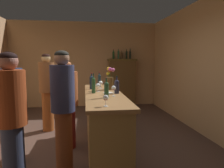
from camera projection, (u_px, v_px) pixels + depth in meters
floor at (86, 151)px, 3.48m from camera, size 9.14×9.14×0.00m
wall_back at (85, 65)px, 6.84m from camera, size 4.97×0.12×2.83m
wall_right at (223, 68)px, 3.65m from camera, size 0.12×7.15×2.83m
bar_counter at (103, 122)px, 3.41m from camera, size 0.60×2.39×1.01m
display_cabinet at (122, 82)px, 6.80m from camera, size 0.96×0.37×1.61m
wine_bottle_merlot at (117, 86)px, 3.28m from camera, size 0.08×0.08×0.29m
wine_bottle_rose at (91, 82)px, 3.79m from camera, size 0.08×0.08×0.31m
wine_bottle_pinot at (99, 80)px, 4.16m from camera, size 0.07×0.07×0.31m
wine_bottle_riesling at (106, 89)px, 2.92m from camera, size 0.07×0.07×0.29m
wine_bottle_chardonnay at (93, 84)px, 3.32m from camera, size 0.06×0.06×0.33m
wine_glass_front at (101, 83)px, 3.87m from camera, size 0.08×0.08×0.15m
wine_glass_mid at (98, 86)px, 3.49m from camera, size 0.08×0.08×0.14m
wine_glass_rear at (106, 98)px, 2.36m from camera, size 0.06×0.06×0.14m
wine_glass_spare at (113, 89)px, 3.03m from camera, size 0.07×0.07×0.16m
flower_arrangement at (109, 81)px, 3.73m from camera, size 0.17×0.15×0.42m
cheese_plate at (108, 93)px, 3.33m from camera, size 0.16×0.16×0.01m
display_bottle_left at (113, 55)px, 6.66m from camera, size 0.07×0.07×0.32m
display_bottle_midleft at (118, 54)px, 6.68m from camera, size 0.07×0.07×0.34m
display_bottle_center at (122, 55)px, 6.70m from camera, size 0.07×0.07×0.28m
display_bottle_midright at (126, 55)px, 6.72m from camera, size 0.06×0.06×0.32m
display_bottle_right at (130, 54)px, 6.73m from camera, size 0.06×0.06×0.34m
patron_in_navy at (67, 102)px, 3.53m from camera, size 0.39×0.39×1.54m
patron_tall at (47, 89)px, 4.40m from camera, size 0.34×0.34×1.70m
patron_by_cabinet at (9, 106)px, 2.95m from camera, size 0.40×0.40×1.63m
patron_redhead at (11, 117)px, 2.27m from camera, size 0.34×0.34×1.64m
patron_in_grey at (63, 106)px, 2.72m from camera, size 0.32×0.32×1.68m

